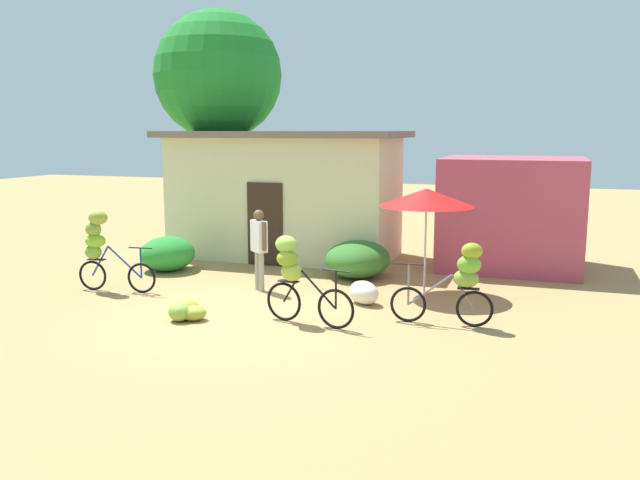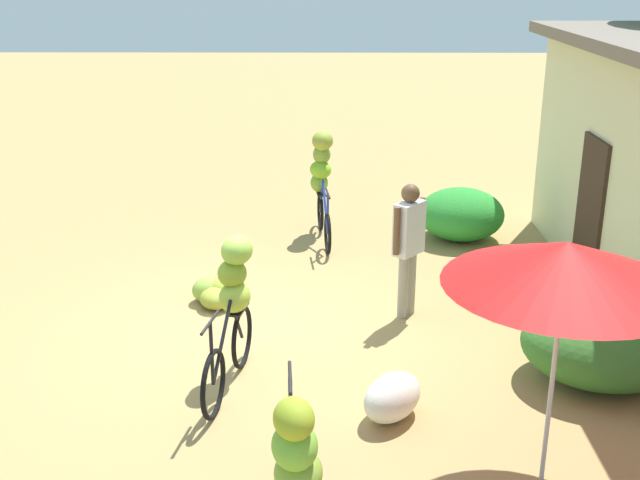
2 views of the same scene
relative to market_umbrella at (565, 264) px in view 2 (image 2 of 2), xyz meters
name	(u,v)px [view 2 (image 2 of 2)]	position (x,y,z in m)	size (l,w,h in m)	color
ground_plane	(251,336)	(-2.64, -2.67, -1.93)	(60.00, 60.00, 0.00)	#A88752
hedge_bush_front_left	(461,214)	(-6.05, 0.28, -1.53)	(1.25, 1.32, 0.80)	#2A8D30
hedge_bush_front_right	(605,344)	(-1.67, 1.04, -1.52)	(1.43, 1.69, 0.81)	#34722A
market_umbrella	(565,264)	(0.00, 0.00, 0.00)	(1.86, 1.86, 2.11)	beige
bicycle_leftmost	(322,175)	(-6.24, -1.88, -0.96)	(1.70, 0.43, 1.64)	black
bicycle_near_pile	(233,300)	(-1.71, -2.74, -1.07)	(1.66, 0.44, 1.48)	black
bicycle_center_loaded	(295,463)	(0.94, -2.01, -1.11)	(1.71, 0.37, 1.41)	black
banana_pile_on_ground	(217,292)	(-3.56, -3.18, -1.78)	(0.78, 0.80, 0.33)	#98A233
produce_sack	(392,397)	(-0.93, -1.18, -1.71)	(0.70, 0.44, 0.44)	silver
person_vendor	(409,237)	(-3.22, -0.83, -0.91)	(0.46, 0.41, 1.66)	gray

